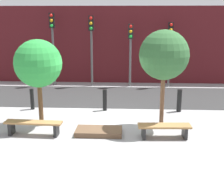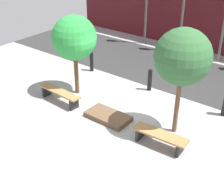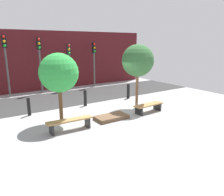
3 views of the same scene
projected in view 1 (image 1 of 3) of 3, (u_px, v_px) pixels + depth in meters
The scene contains 15 objects.
ground_plane at pixel (101, 124), 11.16m from camera, with size 18.00×18.00×0.00m, color #969696.
road_strip at pixel (108, 96), 14.96m from camera, with size 18.00×3.96×0.01m, color #303030.
building_facade at pixel (112, 45), 17.69m from camera, with size 16.20×0.50×4.26m, color #511419.
bench_left at pixel (34, 125), 10.11m from camera, with size 1.88×0.47×0.46m.
bench_right at pixel (164, 128), 9.90m from camera, with size 1.69×0.54×0.43m.
planter_bed at pixel (99, 131), 10.26m from camera, with size 1.51×0.81×0.17m, color brown.
tree_behind_left_bench at pixel (38, 64), 10.52m from camera, with size 1.63×1.63×3.02m.
tree_behind_right_bench at pixel (164, 55), 10.23m from camera, with size 1.65×1.65×3.35m.
bollard_far_left at pixel (32, 99), 12.85m from camera, with size 0.16×0.16×0.87m, color black.
bollard_left at pixel (105, 100), 12.69m from camera, with size 0.17×0.17×0.87m, color black.
bollard_center at pixel (179, 101), 12.54m from camera, with size 0.19×0.19×0.91m, color black.
traffic_light_west at pixel (53, 36), 16.60m from camera, with size 0.28×0.27×3.88m.
traffic_light_mid_west at pixel (91, 38), 16.52m from camera, with size 0.28×0.27×3.75m.
traffic_light_mid_east at pixel (130, 43), 16.49m from camera, with size 0.28×0.27×3.33m.
traffic_light_east at pixel (170, 43), 16.37m from camera, with size 0.28×0.27×3.42m.
Camera 1 is at (0.94, -10.50, 3.83)m, focal length 50.00 mm.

